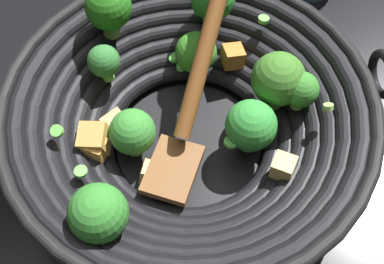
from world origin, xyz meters
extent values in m
plane|color=black|center=(0.00, 0.00, 0.00)|extent=(4.00, 4.00, 0.00)
cylinder|color=black|center=(0.00, 0.00, 0.01)|extent=(0.17, 0.17, 0.01)
torus|color=black|center=(0.00, 0.00, 0.02)|extent=(0.22, 0.22, 0.02)
torus|color=black|center=(0.00, 0.00, 0.03)|extent=(0.24, 0.24, 0.02)
torus|color=black|center=(0.00, 0.00, 0.04)|extent=(0.27, 0.27, 0.02)
torus|color=black|center=(0.00, 0.00, 0.05)|extent=(0.30, 0.30, 0.02)
torus|color=black|center=(0.00, 0.00, 0.06)|extent=(0.32, 0.32, 0.02)
torus|color=black|center=(0.00, 0.00, 0.07)|extent=(0.35, 0.35, 0.02)
torus|color=black|center=(0.00, 0.00, 0.08)|extent=(0.38, 0.38, 0.02)
torus|color=black|center=(0.00, 0.00, 0.09)|extent=(0.40, 0.40, 0.01)
torus|color=black|center=(-0.11, -0.18, 0.09)|extent=(0.05, 0.04, 0.05)
cylinder|color=#7FBB4A|center=(-0.06, -0.10, 0.06)|extent=(0.02, 0.02, 0.01)
sphere|color=#357D2A|center=(-0.06, -0.10, 0.08)|extent=(0.04, 0.04, 0.04)
cylinder|color=#649D3E|center=(-0.05, -0.04, 0.03)|extent=(0.02, 0.02, 0.02)
sphere|color=green|center=(-0.05, -0.04, 0.06)|extent=(0.06, 0.06, 0.06)
cylinder|color=#8BBF4D|center=(0.08, -0.11, 0.07)|extent=(0.03, 0.03, 0.01)
cylinder|color=#77C24D|center=(0.06, -0.07, 0.03)|extent=(0.03, 0.03, 0.03)
sphere|color=#378725|center=(0.06, -0.07, 0.06)|extent=(0.05, 0.05, 0.05)
cylinder|color=#6AAC4A|center=(-0.04, -0.10, 0.05)|extent=(0.03, 0.03, 0.02)
sphere|color=#3C7727|center=(-0.04, -0.10, 0.08)|extent=(0.06, 0.06, 0.06)
cylinder|color=#68A03E|center=(0.03, 0.05, 0.02)|extent=(0.03, 0.02, 0.02)
sphere|color=#378831|center=(0.03, 0.05, 0.05)|extent=(0.05, 0.05, 0.05)
cylinder|color=#72AA48|center=(0.14, -0.01, 0.08)|extent=(0.03, 0.03, 0.02)
sphere|color=#246B18|center=(0.14, -0.01, 0.11)|extent=(0.05, 0.05, 0.05)
cylinder|color=#77A14A|center=(-0.03, 0.14, 0.06)|extent=(0.03, 0.03, 0.01)
sphere|color=#31802C|center=(-0.03, 0.14, 0.09)|extent=(0.06, 0.06, 0.06)
cylinder|color=#77B84F|center=(0.11, 0.02, 0.06)|extent=(0.02, 0.02, 0.02)
sphere|color=#307332|center=(0.11, 0.02, 0.08)|extent=(0.04, 0.04, 0.04)
cube|color=#C1722A|center=(0.03, -0.10, 0.05)|extent=(0.03, 0.03, 0.03)
cube|color=#E4AF70|center=(0.07, 0.05, 0.03)|extent=(0.03, 0.03, 0.03)
cube|color=#EAAE5F|center=(-0.01, 0.06, 0.03)|extent=(0.03, 0.03, 0.03)
cube|color=gold|center=(0.06, 0.09, 0.05)|extent=(0.04, 0.05, 0.04)
cube|color=gold|center=(0.05, 0.09, 0.04)|extent=(0.03, 0.03, 0.02)
cube|color=#E9C068|center=(-0.11, -0.03, 0.05)|extent=(0.03, 0.03, 0.02)
cylinder|color=#6BC651|center=(0.07, -0.05, 0.05)|extent=(0.02, 0.02, 0.01)
cylinder|color=#99D166|center=(-0.10, -0.10, 0.09)|extent=(0.02, 0.02, 0.01)
cylinder|color=#6BC651|center=(0.02, 0.12, 0.07)|extent=(0.02, 0.02, 0.00)
cylinder|color=#56B247|center=(-0.05, -0.02, 0.05)|extent=(0.02, 0.02, 0.01)
cylinder|color=#56B247|center=(0.09, -0.10, 0.09)|extent=(0.02, 0.02, 0.01)
cylinder|color=#56B247|center=(0.08, -0.05, 0.05)|extent=(0.02, 0.02, 0.01)
cylinder|color=#6BC651|center=(0.03, -0.15, 0.08)|extent=(0.02, 0.02, 0.01)
cylinder|color=#6BC651|center=(0.07, 0.12, 0.08)|extent=(0.02, 0.02, 0.01)
cylinder|color=#99D166|center=(-0.01, -0.11, 0.07)|extent=(0.02, 0.02, 0.01)
cube|color=brown|center=(-0.03, 0.05, 0.04)|extent=(0.08, 0.09, 0.01)
cylinder|color=brown|center=(0.04, -0.08, 0.14)|extent=(0.13, 0.22, 0.17)
camera|label=1|loc=(-0.22, 0.20, 0.52)|focal=48.05mm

